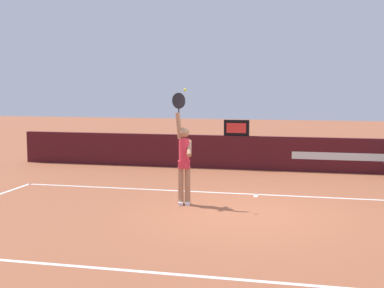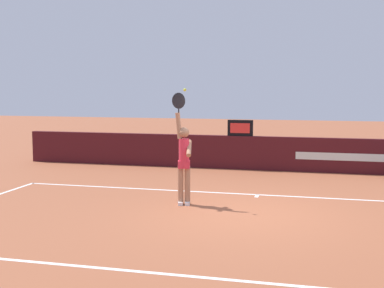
# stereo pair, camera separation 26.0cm
# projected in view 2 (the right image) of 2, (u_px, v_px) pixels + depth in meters

# --- Properties ---
(ground_plane) EXTENTS (60.00, 60.00, 0.00)m
(ground_plane) POSITION_uv_depth(u_px,v_px,m) (246.00, 214.00, 10.37)
(ground_plane) COLOR #995234
(court_lines) EXTENTS (11.91, 5.59, 0.00)m
(court_lines) POSITION_uv_depth(u_px,v_px,m) (239.00, 224.00, 9.58)
(court_lines) COLOR white
(court_lines) RESTS_ON ground
(back_wall) EXTENTS (16.13, 0.21, 1.03)m
(back_wall) POSITION_uv_depth(u_px,v_px,m) (273.00, 154.00, 15.72)
(back_wall) COLOR #441217
(back_wall) RESTS_ON ground
(speed_display) EXTENTS (0.77, 0.14, 0.49)m
(speed_display) POSITION_uv_depth(u_px,v_px,m) (240.00, 128.00, 15.88)
(speed_display) COLOR black
(speed_display) RESTS_ON back_wall
(tennis_player) EXTENTS (0.48, 0.49, 2.40)m
(tennis_player) POSITION_uv_depth(u_px,v_px,m) (184.00, 159.00, 11.10)
(tennis_player) COLOR #A97454
(tennis_player) RESTS_ON ground
(tennis_ball) EXTENTS (0.06, 0.06, 0.06)m
(tennis_ball) POSITION_uv_depth(u_px,v_px,m) (185.00, 90.00, 10.80)
(tennis_ball) COLOR #CEDE38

